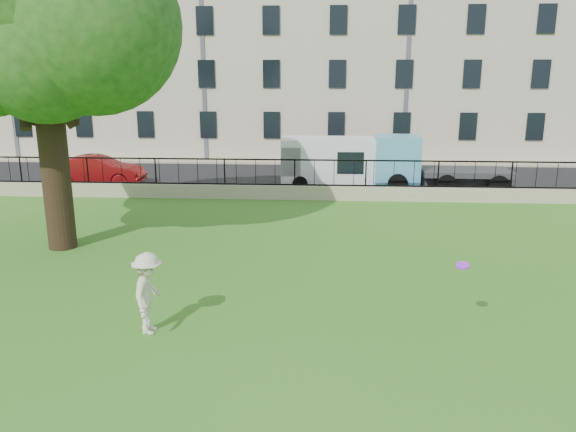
# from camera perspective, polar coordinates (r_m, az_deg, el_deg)

# --- Properties ---
(ground) EXTENTS (120.00, 120.00, 0.00)m
(ground) POSITION_cam_1_polar(r_m,az_deg,el_deg) (12.64, -2.21, -10.21)
(ground) COLOR #39751B
(ground) RESTS_ON ground
(retaining_wall) EXTENTS (50.00, 0.40, 0.60)m
(retaining_wall) POSITION_cam_1_polar(r_m,az_deg,el_deg) (23.98, 0.68, 2.42)
(retaining_wall) COLOR gray
(retaining_wall) RESTS_ON ground
(iron_railing) EXTENTS (50.00, 0.05, 1.13)m
(iron_railing) POSITION_cam_1_polar(r_m,az_deg,el_deg) (23.82, 0.68, 4.43)
(iron_railing) COLOR black
(iron_railing) RESTS_ON retaining_wall
(street) EXTENTS (60.00, 9.00, 0.01)m
(street) POSITION_cam_1_polar(r_m,az_deg,el_deg) (28.65, 1.17, 3.78)
(street) COLOR black
(street) RESTS_ON ground
(sidewalk) EXTENTS (60.00, 1.40, 0.12)m
(sidewalk) POSITION_cam_1_polar(r_m,az_deg,el_deg) (33.76, 1.55, 5.48)
(sidewalk) COLOR gray
(sidewalk) RESTS_ON ground
(building_row) EXTENTS (56.40, 10.40, 13.80)m
(building_row) POSITION_cam_1_polar(r_m,az_deg,el_deg) (39.06, 1.95, 16.77)
(building_row) COLOR beige
(building_row) RESTS_ON ground
(tree) EXTENTS (8.38, 6.58, 10.56)m
(tree) POSITION_cam_1_polar(r_m,az_deg,el_deg) (18.23, -24.31, 18.88)
(tree) COLOR black
(tree) RESTS_ON ground
(man) EXTENTS (0.65, 1.12, 1.73)m
(man) POSITION_cam_1_polar(r_m,az_deg,el_deg) (11.96, -13.99, -7.62)
(man) COLOR beige
(man) RESTS_ON ground
(frisbee) EXTENTS (0.32, 0.32, 0.12)m
(frisbee) POSITION_cam_1_polar(r_m,az_deg,el_deg) (11.69, 17.32, -4.81)
(frisbee) COLOR #9A28E7
(red_sedan) EXTENTS (4.41, 1.67, 1.43)m
(red_sedan) POSITION_cam_1_polar(r_m,az_deg,el_deg) (28.36, -18.79, 4.37)
(red_sedan) COLOR maroon
(red_sedan) RESTS_ON street
(white_van) EXTENTS (5.55, 2.28, 2.31)m
(white_van) POSITION_cam_1_polar(r_m,az_deg,el_deg) (26.56, 5.33, 5.40)
(white_van) COLOR silver
(white_van) RESTS_ON street
(blue_truck) EXTENTS (5.93, 2.20, 2.47)m
(blue_truck) POSITION_cam_1_polar(r_m,az_deg,el_deg) (26.68, 15.10, 5.18)
(blue_truck) COLOR #59A8D1
(blue_truck) RESTS_ON street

